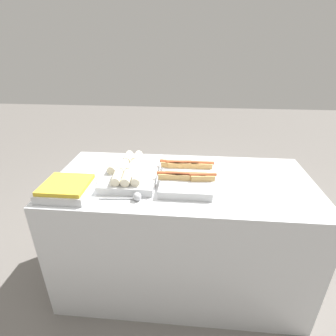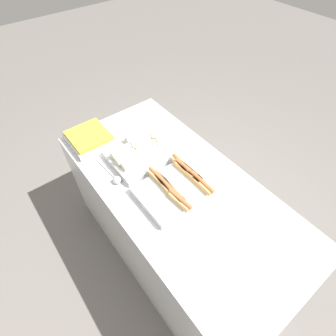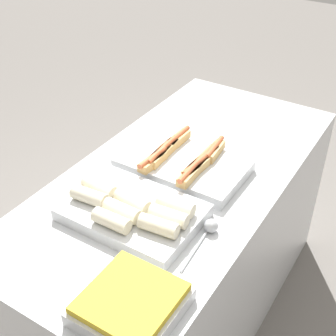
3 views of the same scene
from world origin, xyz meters
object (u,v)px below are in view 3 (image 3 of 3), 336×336
tray_hotdogs (183,163)px  serving_spoon_near (209,229)px  tray_side_front (131,304)px  tray_wraps (133,211)px

tray_hotdogs → serving_spoon_near: tray_hotdogs is taller
tray_hotdogs → tray_side_front: size_ratio=1.80×
tray_wraps → serving_spoon_near: 0.28m
tray_side_front → serving_spoon_near: tray_side_front is taller
tray_hotdogs → tray_side_front: bearing=-161.2°
tray_hotdogs → tray_wraps: 0.36m
tray_wraps → serving_spoon_near: (0.08, -0.27, -0.02)m
tray_wraps → tray_side_front: bearing=-145.2°
tray_side_front → serving_spoon_near: size_ratio=1.14×
serving_spoon_near → tray_hotdogs: bearing=43.7°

